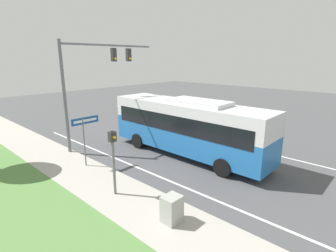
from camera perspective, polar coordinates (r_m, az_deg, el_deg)
name	(u,v)px	position (r m, az deg, el deg)	size (l,w,h in m)	color
ground_plane	(243,171)	(15.01, 15.93, -9.35)	(80.00, 80.00, 0.00)	#4C4C4F
sidewalk	(164,220)	(10.44, -0.82, -19.78)	(2.80, 80.00, 0.12)	#ADA89E
lane_divider_near	(204,195)	(12.20, 7.91, -14.74)	(0.14, 30.00, 0.01)	silver
lane_divider_far	(269,153)	(18.10, 21.17, -5.59)	(0.14, 30.00, 0.01)	silver
bus	(188,125)	(16.13, 4.27, 0.31)	(2.70, 10.66, 3.58)	#236BB7
signal_gantry	(94,72)	(18.12, -15.89, 11.21)	(7.21, 0.41, 7.02)	slate
pedestrian_signal	(113,153)	(11.43, -11.85, -5.75)	(0.28, 0.34, 2.98)	slate
street_sign	(85,131)	(14.94, -17.67, -1.14)	(1.60, 0.08, 2.91)	slate
utility_cabinet	(172,209)	(10.00, 0.84, -17.61)	(0.68, 0.59, 1.01)	#A8A8A3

